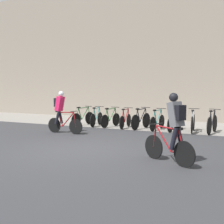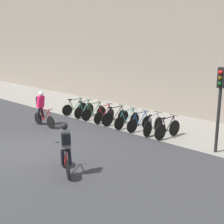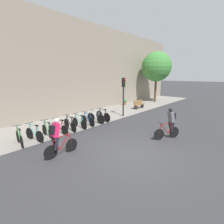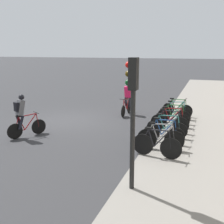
% 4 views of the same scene
% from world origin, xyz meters
% --- Properties ---
extents(ground, '(200.00, 200.00, 0.00)m').
position_xyz_m(ground, '(0.00, 0.00, 0.00)').
color(ground, '#333335').
extents(kerb_strip, '(44.00, 4.50, 0.01)m').
position_xyz_m(kerb_strip, '(0.00, 6.75, 0.00)').
color(kerb_strip, gray).
rests_on(kerb_strip, ground).
extents(building_facade, '(44.00, 0.60, 8.42)m').
position_xyz_m(building_facade, '(0.00, 9.30, 4.21)').
color(building_facade, gray).
rests_on(building_facade, ground).
extents(cyclist_pink, '(1.70, 0.46, 1.75)m').
position_xyz_m(cyclist_pink, '(-2.29, 2.46, 0.95)').
color(cyclist_pink, black).
rests_on(cyclist_pink, ground).
extents(cyclist_grey, '(1.47, 0.84, 1.76)m').
position_xyz_m(cyclist_grey, '(3.06, -0.37, 0.95)').
color(cyclist_grey, black).
rests_on(cyclist_grey, ground).
extents(parked_bike_0, '(0.50, 1.61, 0.95)m').
position_xyz_m(parked_bike_0, '(-2.82, 5.09, 0.39)').
color(parked_bike_0, black).
rests_on(parked_bike_0, ground).
extents(parked_bike_1, '(0.46, 1.59, 0.96)m').
position_xyz_m(parked_bike_1, '(-2.04, 5.09, 0.39)').
color(parked_bike_1, black).
rests_on(parked_bike_1, ground).
extents(parked_bike_2, '(0.46, 1.61, 0.95)m').
position_xyz_m(parked_bike_2, '(-1.26, 5.09, 0.39)').
color(parked_bike_2, black).
rests_on(parked_bike_2, ground).
extents(parked_bike_3, '(0.46, 1.62, 0.94)m').
position_xyz_m(parked_bike_3, '(-0.48, 5.09, 0.38)').
color(parked_bike_3, black).
rests_on(parked_bike_3, ground).
extents(parked_bike_4, '(0.49, 1.68, 0.98)m').
position_xyz_m(parked_bike_4, '(0.30, 5.09, 0.41)').
color(parked_bike_4, black).
rests_on(parked_bike_4, ground).
extents(parked_bike_5, '(0.46, 1.68, 0.95)m').
position_xyz_m(parked_bike_5, '(1.08, 5.09, 0.39)').
color(parked_bike_5, black).
rests_on(parked_bike_5, ground).
extents(parked_bike_6, '(0.46, 1.60, 0.96)m').
position_xyz_m(parked_bike_6, '(1.86, 5.09, 0.39)').
color(parked_bike_6, black).
rests_on(parked_bike_6, ground).
extents(parked_bike_7, '(0.46, 1.67, 0.99)m').
position_xyz_m(parked_bike_7, '(2.64, 5.09, 0.41)').
color(parked_bike_7, black).
rests_on(parked_bike_7, ground).
extents(parked_bike_8, '(0.46, 1.67, 0.99)m').
position_xyz_m(parked_bike_8, '(3.42, 5.09, 0.42)').
color(parked_bike_8, black).
rests_on(parked_bike_8, ground).
extents(traffic_light_pole, '(0.26, 0.30, 3.30)m').
position_xyz_m(traffic_light_pole, '(5.77, 4.87, 2.30)').
color(traffic_light_pole, black).
rests_on(traffic_light_pole, ground).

